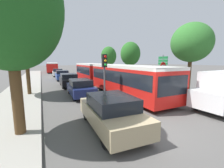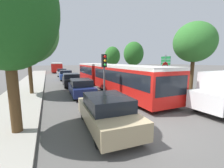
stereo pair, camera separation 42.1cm
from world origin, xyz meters
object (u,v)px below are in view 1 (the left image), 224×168
(queued_car_tan, at_px, (111,112))
(tree_left_near, at_px, (8,6))
(tree_right_near, at_px, (192,44))
(queued_car_white, at_px, (58,72))
(direction_sign_post, at_px, (163,64))
(tree_right_mid, at_px, (130,54))
(traffic_light, at_px, (105,67))
(queued_car_blue, at_px, (62,75))
(tree_left_mid, at_px, (24,31))
(queued_car_navy, at_px, (80,88))
(queued_car_black, at_px, (69,80))
(no_entry_sign, at_px, (163,72))
(tree_right_far, at_px, (109,56))
(articulated_bus, at_px, (108,75))
(city_bus_rear, at_px, (52,67))

(queued_car_tan, xyz_separation_m, tree_left_near, (-3.52, 0.88, 4.07))
(tree_right_near, bearing_deg, queued_car_white, 115.83)
(direction_sign_post, xyz_separation_m, tree_right_mid, (0.50, 7.84, 1.50))
(queued_car_tan, height_order, traffic_light, traffic_light)
(queued_car_blue, bearing_deg, tree_left_mid, 160.13)
(traffic_light, xyz_separation_m, tree_right_mid, (9.26, 11.35, 1.57))
(queued_car_navy, distance_m, tree_left_near, 7.96)
(tree_left_near, xyz_separation_m, tree_right_near, (13.74, 3.19, -0.30))
(queued_car_black, distance_m, no_entry_sign, 10.41)
(traffic_light, height_order, tree_left_near, tree_left_near)
(no_entry_sign, distance_m, tree_left_mid, 12.89)
(queued_car_black, bearing_deg, tree_right_far, -39.45)
(no_entry_sign, relative_size, direction_sign_post, 0.78)
(queued_car_black, height_order, tree_left_mid, tree_left_mid)
(articulated_bus, xyz_separation_m, tree_right_near, (6.45, -4.80, 3.03))
(city_bus_rear, distance_m, queued_car_tan, 37.02)
(city_bus_rear, distance_m, no_entry_sign, 32.38)
(queued_car_tan, bearing_deg, articulated_bus, -21.02)
(queued_car_blue, bearing_deg, tree_right_mid, -103.79)
(queued_car_black, bearing_deg, tree_left_mid, 132.72)
(traffic_light, height_order, direction_sign_post, direction_sign_post)
(traffic_light, bearing_deg, tree_right_far, 151.68)
(city_bus_rear, bearing_deg, tree_right_far, -138.62)
(city_bus_rear, bearing_deg, queued_car_white, -175.84)
(articulated_bus, xyz_separation_m, direction_sign_post, (6.41, -1.22, 1.08))
(tree_right_far, bearing_deg, tree_right_near, -90.67)
(articulated_bus, xyz_separation_m, city_bus_rear, (-3.71, 28.14, -0.08))
(articulated_bus, xyz_separation_m, tree_right_far, (6.68, 14.77, 2.43))
(queued_car_blue, xyz_separation_m, no_entry_sign, (8.15, -12.72, 1.12))
(queued_car_blue, xyz_separation_m, tree_left_mid, (-3.91, -9.74, 4.57))
(queued_car_blue, relative_size, tree_left_mid, 0.55)
(tree_right_far, bearing_deg, no_entry_sign, -96.54)
(articulated_bus, bearing_deg, no_entry_sign, 54.86)
(tree_right_mid, bearing_deg, direction_sign_post, -93.62)
(tree_left_near, height_order, tree_right_near, tree_left_near)
(queued_car_white, xyz_separation_m, direction_sign_post, (9.99, -17.13, 1.84))
(tree_left_mid, bearing_deg, queued_car_black, 40.71)
(no_entry_sign, distance_m, direction_sign_post, 2.71)
(articulated_bus, bearing_deg, queued_car_navy, -57.95)
(articulated_bus, xyz_separation_m, no_entry_sign, (4.63, -3.14, 0.39))
(direction_sign_post, bearing_deg, articulated_bus, -12.52)
(queued_car_tan, height_order, no_entry_sign, no_entry_sign)
(queued_car_black, height_order, tree_right_mid, tree_right_mid)
(queued_car_blue, relative_size, direction_sign_post, 1.21)
(queued_car_navy, bearing_deg, tree_right_mid, -47.48)
(city_bus_rear, xyz_separation_m, tree_left_mid, (-3.72, -28.30, 3.91))
(no_entry_sign, bearing_deg, queued_car_tan, -55.70)
(no_entry_sign, relative_size, tree_left_mid, 0.35)
(articulated_bus, xyz_separation_m, queued_car_blue, (-3.52, 9.58, -0.73))
(queued_car_navy, xyz_separation_m, tree_left_mid, (-3.90, 2.14, 4.60))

